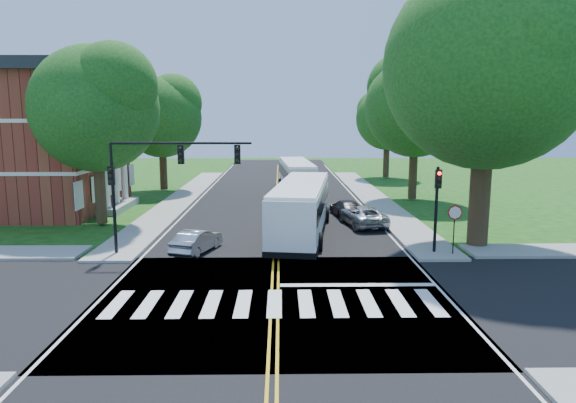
{
  "coord_description": "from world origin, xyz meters",
  "views": [
    {
      "loc": [
        0.24,
        -19.19,
        7.02
      ],
      "look_at": [
        0.65,
        8.89,
        2.4
      ],
      "focal_mm": 32.0,
      "sensor_mm": 36.0,
      "label": 1
    }
  ],
  "objects_px": {
    "hatchback": "(197,241)",
    "suv": "(363,216)",
    "signal_nw": "(159,171)",
    "bus_lead": "(301,207)",
    "bus_follow": "(296,176)",
    "signal_ne": "(437,198)",
    "dark_sedan": "(346,208)"
  },
  "relations": [
    {
      "from": "hatchback",
      "to": "bus_follow",
      "type": "bearing_deg",
      "value": -86.96
    },
    {
      "from": "suv",
      "to": "signal_nw",
      "type": "bearing_deg",
      "value": 22.89
    },
    {
      "from": "signal_ne",
      "to": "bus_lead",
      "type": "bearing_deg",
      "value": 145.27
    },
    {
      "from": "bus_follow",
      "to": "dark_sedan",
      "type": "height_order",
      "value": "bus_follow"
    },
    {
      "from": "bus_lead",
      "to": "hatchback",
      "type": "height_order",
      "value": "bus_lead"
    },
    {
      "from": "hatchback",
      "to": "suv",
      "type": "xyz_separation_m",
      "value": [
        9.79,
        6.58,
        0.05
      ]
    },
    {
      "from": "bus_lead",
      "to": "hatchback",
      "type": "distance_m",
      "value": 7.03
    },
    {
      "from": "suv",
      "to": "hatchback",
      "type": "bearing_deg",
      "value": 24.73
    },
    {
      "from": "bus_lead",
      "to": "signal_ne",
      "type": "bearing_deg",
      "value": 153.13
    },
    {
      "from": "suv",
      "to": "dark_sedan",
      "type": "relative_size",
      "value": 1.16
    },
    {
      "from": "signal_nw",
      "to": "hatchback",
      "type": "xyz_separation_m",
      "value": [
        1.69,
        0.62,
        -3.75
      ]
    },
    {
      "from": "signal_nw",
      "to": "suv",
      "type": "relative_size",
      "value": 1.5
    },
    {
      "from": "hatchback",
      "to": "signal_nw",
      "type": "bearing_deg",
      "value": 38.42
    },
    {
      "from": "bus_follow",
      "to": "suv",
      "type": "distance_m",
      "value": 15.35
    },
    {
      "from": "signal_ne",
      "to": "dark_sedan",
      "type": "xyz_separation_m",
      "value": [
        -3.28,
        10.38,
        -2.35
      ]
    },
    {
      "from": "dark_sedan",
      "to": "signal_ne",
      "type": "bearing_deg",
      "value": 99.81
    },
    {
      "from": "signal_nw",
      "to": "dark_sedan",
      "type": "bearing_deg",
      "value": 43.96
    },
    {
      "from": "bus_lead",
      "to": "bus_follow",
      "type": "relative_size",
      "value": 1.08
    },
    {
      "from": "hatchback",
      "to": "dark_sedan",
      "type": "distance_m",
      "value": 13.34
    },
    {
      "from": "signal_ne",
      "to": "hatchback",
      "type": "height_order",
      "value": "signal_ne"
    },
    {
      "from": "bus_lead",
      "to": "hatchback",
      "type": "xyz_separation_m",
      "value": [
        -5.64,
        -4.05,
        -1.06
      ]
    },
    {
      "from": "signal_ne",
      "to": "bus_follow",
      "type": "xyz_separation_m",
      "value": [
        -6.46,
        22.01,
        -1.39
      ]
    },
    {
      "from": "signal_nw",
      "to": "signal_ne",
      "type": "distance_m",
      "value": 14.13
    },
    {
      "from": "signal_nw",
      "to": "bus_lead",
      "type": "bearing_deg",
      "value": 32.46
    },
    {
      "from": "bus_follow",
      "to": "hatchback",
      "type": "xyz_separation_m",
      "value": [
        -5.9,
        -21.4,
        -0.95
      ]
    },
    {
      "from": "bus_lead",
      "to": "suv",
      "type": "bearing_deg",
      "value": -140.77
    },
    {
      "from": "bus_lead",
      "to": "hatchback",
      "type": "relative_size",
      "value": 3.36
    },
    {
      "from": "bus_follow",
      "to": "dark_sedan",
      "type": "xyz_separation_m",
      "value": [
        3.18,
        -11.63,
        -0.97
      ]
    },
    {
      "from": "dark_sedan",
      "to": "hatchback",
      "type": "bearing_deg",
      "value": 39.37
    },
    {
      "from": "bus_lead",
      "to": "bus_follow",
      "type": "height_order",
      "value": "bus_lead"
    },
    {
      "from": "signal_nw",
      "to": "hatchback",
      "type": "relative_size",
      "value": 1.92
    },
    {
      "from": "signal_nw",
      "to": "bus_follow",
      "type": "distance_m",
      "value": 23.46
    }
  ]
}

